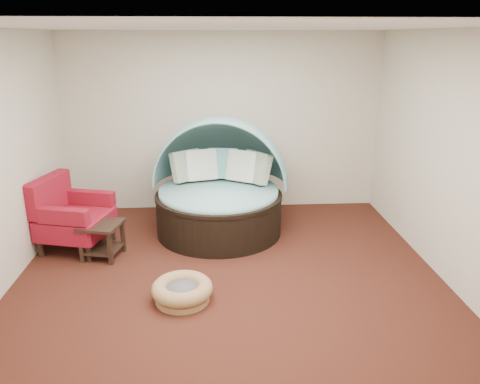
{
  "coord_description": "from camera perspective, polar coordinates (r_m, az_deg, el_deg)",
  "views": [
    {
      "loc": [
        -0.17,
        -4.89,
        2.71
      ],
      "look_at": [
        0.16,
        0.6,
        0.88
      ],
      "focal_mm": 35.0,
      "sensor_mm": 36.0,
      "label": 1
    }
  ],
  "objects": [
    {
      "name": "wall_front",
      "position": [
        2.73,
        0.54,
        -10.23
      ],
      "size": [
        5.0,
        0.0,
        5.0
      ],
      "primitive_type": "plane",
      "rotation": [
        -1.57,
        0.0,
        0.0
      ],
      "color": "beige",
      "rests_on": "floor"
    },
    {
      "name": "canopy_daybed",
      "position": [
        6.69,
        -2.51,
        1.53
      ],
      "size": [
        2.1,
        2.05,
        1.65
      ],
      "rotation": [
        0.0,
        0.0,
        -0.15
      ],
      "color": "black",
      "rests_on": "floor"
    },
    {
      "name": "ceiling",
      "position": [
        4.89,
        -1.56,
        19.5
      ],
      "size": [
        5.0,
        5.0,
        0.0
      ],
      "primitive_type": "plane",
      "rotation": [
        3.14,
        0.0,
        0.0
      ],
      "color": "white",
      "rests_on": "wall_back"
    },
    {
      "name": "floor",
      "position": [
        5.59,
        -1.31,
        -10.54
      ],
      "size": [
        5.0,
        5.0,
        0.0
      ],
      "primitive_type": "plane",
      "color": "#431D13",
      "rests_on": "ground"
    },
    {
      "name": "wall_right",
      "position": [
        5.72,
        24.52,
        3.53
      ],
      "size": [
        0.0,
        5.0,
        5.0
      ],
      "primitive_type": "plane",
      "rotation": [
        1.57,
        0.0,
        -1.57
      ],
      "color": "beige",
      "rests_on": "floor"
    },
    {
      "name": "pet_basket",
      "position": [
        5.16,
        -7.06,
        -11.85
      ],
      "size": [
        0.86,
        0.86,
        0.23
      ],
      "rotation": [
        0.0,
        0.0,
        -0.39
      ],
      "color": "#966C44",
      "rests_on": "floor"
    },
    {
      "name": "red_armchair",
      "position": [
        6.59,
        -19.93,
        -2.74
      ],
      "size": [
        1.02,
        1.02,
        0.98
      ],
      "rotation": [
        0.0,
        0.0,
        -0.26
      ],
      "color": "black",
      "rests_on": "floor"
    },
    {
      "name": "side_table",
      "position": [
        6.24,
        -16.48,
        -5.1
      ],
      "size": [
        0.58,
        0.58,
        0.46
      ],
      "rotation": [
        0.0,
        0.0,
        -0.23
      ],
      "color": "black",
      "rests_on": "floor"
    },
    {
      "name": "wall_back",
      "position": [
        7.51,
        -2.13,
        8.39
      ],
      "size": [
        5.0,
        0.0,
        5.0
      ],
      "primitive_type": "plane",
      "rotation": [
        1.57,
        0.0,
        0.0
      ],
      "color": "beige",
      "rests_on": "floor"
    }
  ]
}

